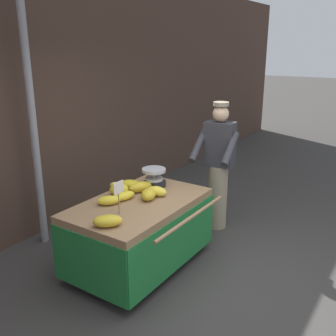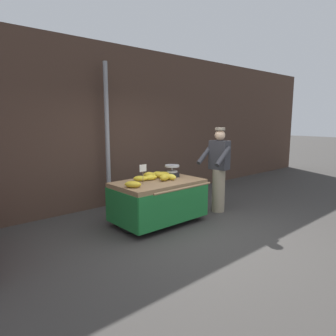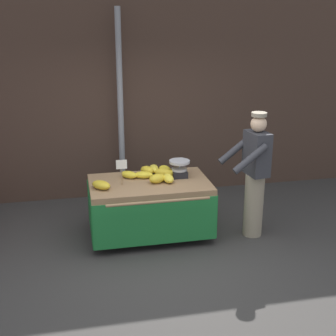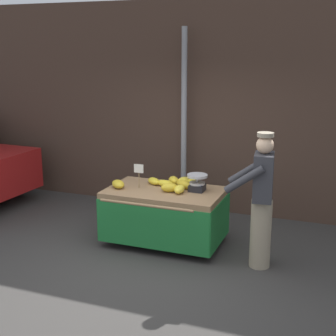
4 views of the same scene
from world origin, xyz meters
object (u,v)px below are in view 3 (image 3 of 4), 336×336
(price_sign, at_px, (122,167))
(banana_bunch_1, at_px, (168,178))
(banana_bunch_8, at_px, (157,178))
(vendor_person, at_px, (255,175))
(weighing_scale, at_px, (179,169))
(banana_bunch_3, at_px, (143,175))
(banana_bunch_7, at_px, (147,170))
(banana_bunch_2, at_px, (154,169))
(banana_cart, at_px, (150,197))
(banana_bunch_0, at_px, (165,169))
(banana_bunch_5, at_px, (129,175))
(banana_bunch_6, at_px, (165,173))
(banana_bunch_4, at_px, (101,185))
(street_pole, at_px, (121,109))

(price_sign, bearing_deg, banana_bunch_1, -2.43)
(banana_bunch_8, height_order, vendor_person, vendor_person)
(weighing_scale, distance_m, banana_bunch_3, 0.50)
(banana_bunch_1, bearing_deg, banana_bunch_7, 121.12)
(banana_bunch_1, bearing_deg, banana_bunch_2, 103.48)
(banana_cart, distance_m, banana_bunch_0, 0.50)
(banana_bunch_5, height_order, banana_bunch_8, banana_bunch_8)
(weighing_scale, distance_m, banana_bunch_5, 0.69)
(banana_bunch_3, bearing_deg, banana_bunch_8, -55.34)
(banana_bunch_6, bearing_deg, banana_bunch_7, 146.69)
(weighing_scale, relative_size, banana_bunch_5, 1.12)
(banana_bunch_5, height_order, banana_bunch_7, banana_bunch_7)
(banana_cart, xyz_separation_m, banana_bunch_4, (-0.65, -0.14, 0.28))
(banana_bunch_4, xyz_separation_m, banana_bunch_6, (0.88, 0.29, 0.01))
(banana_bunch_1, bearing_deg, banana_cart, 164.28)
(banana_bunch_5, bearing_deg, banana_bunch_0, 12.06)
(banana_bunch_1, distance_m, banana_bunch_2, 0.47)
(banana_bunch_5, bearing_deg, street_pole, 88.06)
(price_sign, height_order, banana_bunch_6, price_sign)
(banana_cart, xyz_separation_m, banana_bunch_8, (0.10, -0.06, 0.28))
(banana_bunch_7, bearing_deg, banana_bunch_1, -58.88)
(banana_bunch_3, distance_m, banana_bunch_7, 0.16)
(banana_cart, distance_m, banana_bunch_6, 0.40)
(price_sign, relative_size, banana_bunch_3, 1.32)
(price_sign, distance_m, banana_bunch_1, 0.64)
(banana_bunch_5, height_order, banana_bunch_6, banana_bunch_6)
(banana_cart, bearing_deg, banana_bunch_1, -15.72)
(banana_cart, relative_size, banana_bunch_8, 6.89)
(banana_bunch_5, bearing_deg, price_sign, -116.42)
(street_pole, bearing_deg, banana_bunch_8, -78.15)
(vendor_person, bearing_deg, banana_bunch_4, 176.48)
(weighing_scale, height_order, banana_bunch_0, weighing_scale)
(banana_bunch_3, relative_size, vendor_person, 0.15)
(banana_bunch_1, height_order, banana_bunch_4, same)
(street_pole, distance_m, banana_bunch_7, 1.29)
(banana_bunch_7, bearing_deg, banana_bunch_8, -78.18)
(banana_cart, distance_m, banana_bunch_2, 0.49)
(price_sign, distance_m, banana_bunch_7, 0.55)
(banana_bunch_0, bearing_deg, price_sign, -151.06)
(banana_bunch_7, height_order, vendor_person, vendor_person)
(banana_bunch_0, height_order, banana_bunch_4, banana_bunch_4)
(banana_bunch_2, distance_m, banana_bunch_7, 0.14)
(banana_bunch_0, bearing_deg, weighing_scale, -52.97)
(banana_bunch_3, height_order, banana_bunch_4, banana_bunch_4)
(banana_bunch_3, xyz_separation_m, banana_bunch_4, (-0.59, -0.29, 0.01))
(banana_bunch_8, bearing_deg, banana_cart, 147.56)
(banana_bunch_6, distance_m, banana_bunch_8, 0.26)
(weighing_scale, xyz_separation_m, banana_bunch_3, (-0.49, 0.05, -0.07))
(banana_bunch_6, height_order, banana_bunch_8, same)
(banana_cart, bearing_deg, banana_bunch_7, 85.95)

